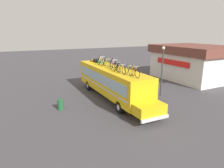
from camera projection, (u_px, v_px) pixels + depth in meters
The scene contains 17 objects.
ground_plane at pixel (111, 97), 20.71m from camera, with size 120.00×120.00×0.00m, color #423F44.
bus at pixel (112, 81), 20.04m from camera, with size 13.26×2.63×3.16m.
luggage_bag_1 at pixel (92, 60), 24.02m from camera, with size 0.49×0.35×0.28m, color olive.
luggage_bag_2 at pixel (97, 61), 23.38m from camera, with size 0.70×0.54×0.38m, color black.
luggage_bag_3 at pixel (100, 62), 22.73m from camera, with size 0.47×0.45×0.32m, color #1E7F66.
rooftop_bicycle_1 at pixel (102, 61), 22.12m from camera, with size 1.79×0.44×0.93m.
rooftop_bicycle_2 at pixel (100, 62), 21.17m from camera, with size 1.68×0.44×0.90m.
rooftop_bicycle_3 at pixel (107, 63), 20.54m from camera, with size 1.70×0.44×0.89m.
rooftop_bicycle_4 at pixel (114, 64), 19.92m from camera, with size 1.66×0.44×0.91m.
rooftop_bicycle_5 at pixel (114, 65), 18.88m from camera, with size 1.81×0.44×0.97m.
rooftop_bicycle_6 at pixel (117, 67), 17.99m from camera, with size 1.66×0.44×0.94m.
rooftop_bicycle_7 at pixel (121, 69), 17.17m from camera, with size 1.74×0.44×0.87m.
rooftop_bicycle_8 at pixel (129, 70), 16.65m from camera, with size 1.74×0.44×0.87m.
rooftop_bicycle_9 at pixel (134, 72), 15.80m from camera, with size 1.66×0.44×0.92m.
roadside_building at pixel (193, 62), 28.42m from camera, with size 10.60×8.43×4.79m.
trash_bin at pixel (60, 105), 17.43m from camera, with size 0.53×0.53×0.90m, color #1E592D.
street_lamp at pixel (162, 67), 20.52m from camera, with size 0.31×0.31×5.23m.
Camera 1 is at (17.65, -8.64, 6.70)m, focal length 31.68 mm.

